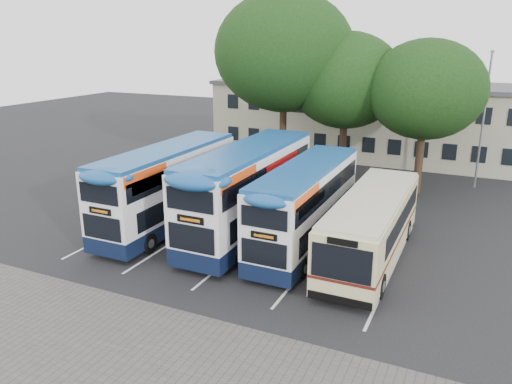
{
  "coord_description": "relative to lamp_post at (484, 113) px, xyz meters",
  "views": [
    {
      "loc": [
        6.2,
        -15.77,
        9.72
      ],
      "look_at": [
        -3.44,
        5.0,
        2.66
      ],
      "focal_mm": 35.0,
      "sensor_mm": 36.0,
      "label": 1
    }
  ],
  "objects": [
    {
      "name": "depot_building",
      "position": [
        -6.0,
        7.02,
        -1.93
      ],
      "size": [
        32.4,
        8.4,
        6.2
      ],
      "color": "#A8A187",
      "rests_on": "ground"
    },
    {
      "name": "tree_right",
      "position": [
        -3.44,
        -2.85,
        1.6
      ],
      "size": [
        7.29,
        7.29,
        9.8
      ],
      "color": "black",
      "rests_on": "ground"
    },
    {
      "name": "bus_single",
      "position": [
        -3.93,
        -14.32,
        -3.35
      ],
      "size": [
        2.61,
        10.25,
        3.06
      ],
      "color": "beige",
      "rests_on": "ground"
    },
    {
      "name": "tree_left",
      "position": [
        -12.93,
        -2.88,
        3.75
      ],
      "size": [
        9.54,
        9.54,
        12.9
      ],
      "color": "black",
      "rests_on": "ground"
    },
    {
      "name": "tree_mid",
      "position": [
        -8.73,
        -2.1,
        1.93
      ],
      "size": [
        7.58,
        7.58,
        10.25
      ],
      "color": "black",
      "rests_on": "ground"
    },
    {
      "name": "ground",
      "position": [
        -6.0,
        -19.97,
        -5.08
      ],
      "size": [
        120.0,
        120.0,
        0.0
      ],
      "primitive_type": "plane",
      "color": "black",
      "rests_on": "ground"
    },
    {
      "name": "bus_dd_right",
      "position": [
        -7.12,
        -14.31,
        -2.84
      ],
      "size": [
        2.37,
        9.78,
        4.07
      ],
      "color": "#0D1733",
      "rests_on": "ground"
    },
    {
      "name": "bus_dd_left",
      "position": [
        -14.66,
        -14.72,
        -2.71
      ],
      "size": [
        2.51,
        10.37,
        4.32
      ],
      "color": "#0D1733",
      "rests_on": "ground"
    },
    {
      "name": "bus_dd_mid",
      "position": [
        -10.27,
        -14.01,
        -2.56
      ],
      "size": [
        2.66,
        10.99,
        4.58
      ],
      "color": "#0D1733",
      "rests_on": "ground"
    },
    {
      "name": "paving_strip",
      "position": [
        -8.0,
        -24.97,
        -5.08
      ],
      "size": [
        40.0,
        6.0,
        0.01
      ],
      "primitive_type": "cube",
      "color": "#595654",
      "rests_on": "ground"
    },
    {
      "name": "lamp_post",
      "position": [
        0.0,
        0.0,
        0.0
      ],
      "size": [
        0.25,
        1.05,
        9.06
      ],
      "color": "gray",
      "rests_on": "ground"
    },
    {
      "name": "bay_lines",
      "position": [
        -9.75,
        -14.97,
        -5.08
      ],
      "size": [
        14.12,
        11.0,
        0.01
      ],
      "color": "silver",
      "rests_on": "ground"
    }
  ]
}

